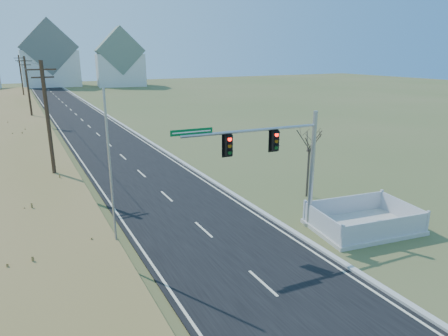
% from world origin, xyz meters
% --- Properties ---
extents(ground, '(260.00, 260.00, 0.00)m').
position_xyz_m(ground, '(0.00, 0.00, 0.00)').
color(ground, '#4B592B').
rests_on(ground, ground).
extents(road, '(8.00, 180.00, 0.06)m').
position_xyz_m(road, '(0.00, 50.00, 0.03)').
color(road, black).
rests_on(road, ground).
extents(curb, '(0.30, 180.00, 0.18)m').
position_xyz_m(curb, '(4.15, 50.00, 0.09)').
color(curb, '#B2AFA8').
rests_on(curb, ground).
extents(utility_pole_near, '(1.80, 0.26, 9.00)m').
position_xyz_m(utility_pole_near, '(-6.50, 15.00, 4.68)').
color(utility_pole_near, '#422D1E').
rests_on(utility_pole_near, ground).
extents(utility_pole_mid, '(1.80, 0.26, 9.00)m').
position_xyz_m(utility_pole_mid, '(-6.50, 45.00, 4.68)').
color(utility_pole_mid, '#422D1E').
rests_on(utility_pole_mid, ground).
extents(utility_pole_far, '(1.80, 0.26, 9.00)m').
position_xyz_m(utility_pole_far, '(-6.50, 75.00, 4.68)').
color(utility_pole_far, '#422D1E').
rests_on(utility_pole_far, ground).
extents(condo_n, '(15.27, 10.20, 18.54)m').
position_xyz_m(condo_n, '(2.00, 112.00, 7.61)').
color(condo_n, white).
rests_on(condo_n, ground).
extents(condo_ne, '(14.12, 10.51, 16.52)m').
position_xyz_m(condo_ne, '(20.00, 104.00, 6.84)').
color(condo_ne, white).
rests_on(condo_ne, ground).
extents(traffic_signal_mast, '(8.20, 0.80, 6.54)m').
position_xyz_m(traffic_signal_mast, '(3.75, 1.95, 4.08)').
color(traffic_signal_mast, '#9EA0A5').
rests_on(traffic_signal_mast, ground).
extents(fence_enclosure, '(6.16, 4.64, 1.29)m').
position_xyz_m(fence_enclosure, '(8.01, 0.12, 0.27)').
color(fence_enclosure, '#B7B5AD').
rests_on(fence_enclosure, ground).
extents(open_sign, '(0.50, 0.17, 0.62)m').
position_xyz_m(open_sign, '(6.18, -1.26, 0.33)').
color(open_sign, white).
rests_on(open_sign, ground).
extents(flagpole, '(0.36, 0.36, 8.09)m').
position_xyz_m(flagpole, '(-5.08, 2.50, 3.23)').
color(flagpole, '#B7B5AD').
rests_on(flagpole, ground).
extents(bare_tree, '(1.88, 1.88, 4.97)m').
position_xyz_m(bare_tree, '(8.56, 5.71, 4.01)').
color(bare_tree, '#4C3F33').
rests_on(bare_tree, ground).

